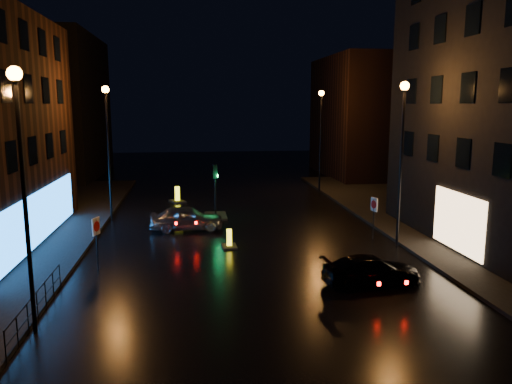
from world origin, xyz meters
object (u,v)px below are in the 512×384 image
dark_sedan (371,270)px  road_sign_left (96,231)px  silver_hatchback (187,218)px  bollard_near (229,243)px  road_sign_right (374,208)px  bollard_far (177,199)px  traffic_signal (216,209)px

dark_sedan → road_sign_left: size_ratio=1.74×
silver_hatchback → bollard_near: silver_hatchback is taller
road_sign_left → road_sign_right: (14.00, 3.37, -0.04)m
bollard_far → road_sign_right: 16.20m
traffic_signal → dark_sedan: traffic_signal is taller
silver_hatchback → bollard_near: bearing=-151.1°
road_sign_left → traffic_signal: bearing=81.2°
traffic_signal → bollard_near: traffic_signal is taller
dark_sedan → road_sign_left: road_sign_left is taller
bollard_far → silver_hatchback: bearing=-108.7°
silver_hatchback → road_sign_right: 10.67m
traffic_signal → dark_sedan: 14.38m
silver_hatchback → bollard_near: size_ratio=3.76×
traffic_signal → road_sign_right: traffic_signal is taller
silver_hatchback → road_sign_left: size_ratio=1.80×
traffic_signal → silver_hatchback: 3.73m
bollard_far → road_sign_right: (10.90, -11.90, 1.46)m
bollard_near → silver_hatchback: bearing=117.3°
silver_hatchback → bollard_far: silver_hatchback is taller
bollard_far → road_sign_left: (-3.10, -15.27, 1.50)m
traffic_signal → silver_hatchback: (-1.85, -3.23, 0.22)m
silver_hatchback → road_sign_right: road_sign_right is taller
traffic_signal → silver_hatchback: bearing=-119.8°
silver_hatchback → bollard_near: (2.20, -3.88, -0.51)m
bollard_far → dark_sedan: bearing=-89.7°
bollard_near → bollard_far: 12.92m
road_sign_right → bollard_far: bearing=-63.2°
bollard_near → road_sign_right: size_ratio=0.49×
bollard_far → traffic_signal: bearing=-88.1°
silver_hatchback → road_sign_left: 7.70m
road_sign_right → traffic_signal: bearing=-53.5°
silver_hatchback → dark_sedan: size_ratio=1.03×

